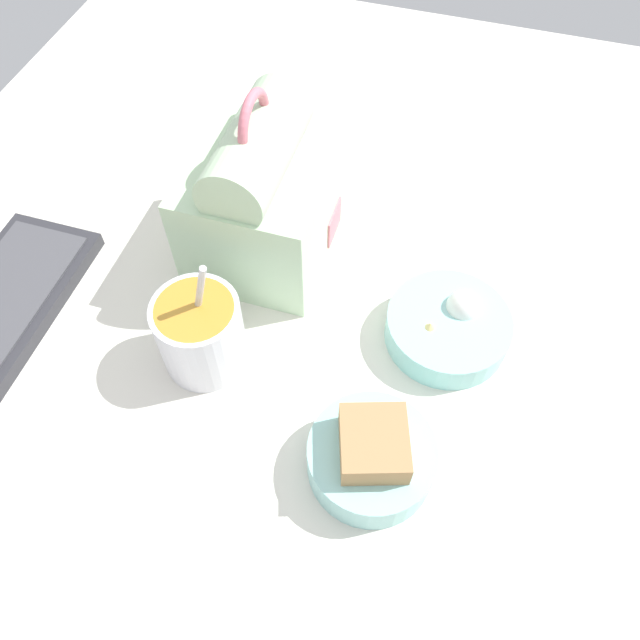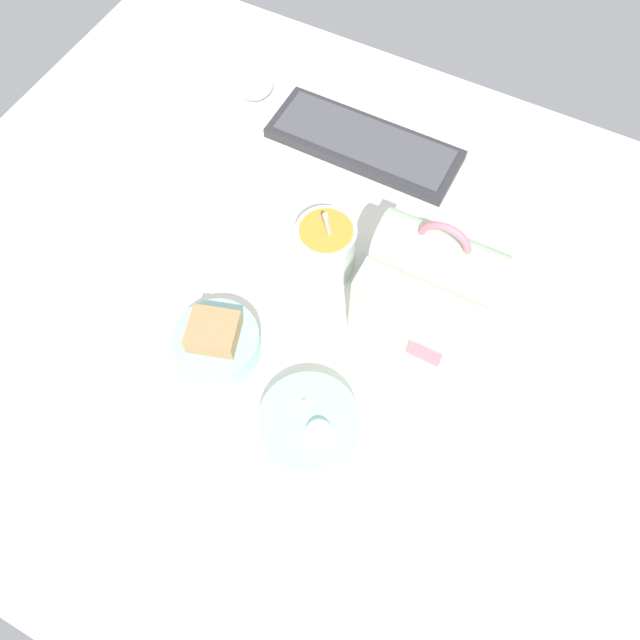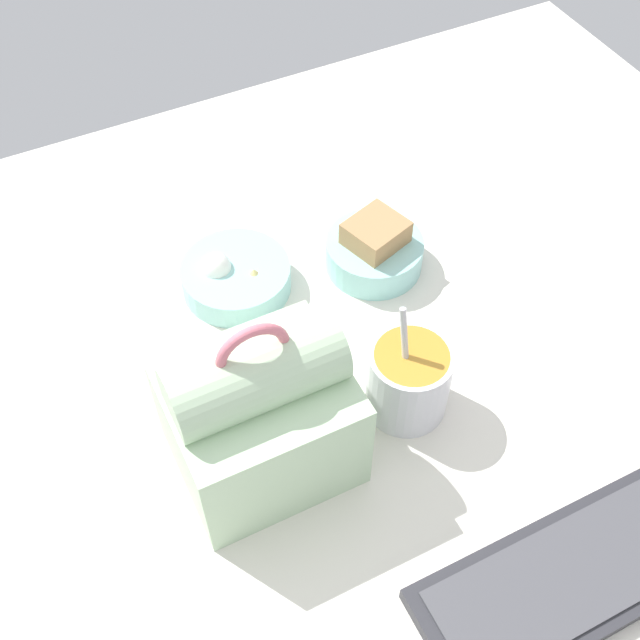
% 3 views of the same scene
% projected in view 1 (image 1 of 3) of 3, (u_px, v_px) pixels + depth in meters
% --- Properties ---
extents(desk_surface, '(1.40, 1.10, 0.02)m').
position_uv_depth(desk_surface, '(282.00, 345.00, 0.70)').
color(desk_surface, silver).
rests_on(desk_surface, ground).
extents(lunch_bag, '(0.17, 0.15, 0.22)m').
position_uv_depth(lunch_bag, '(262.00, 198.00, 0.70)').
color(lunch_bag, '#B7D6AD').
rests_on(lunch_bag, desk_surface).
extents(soup_cup, '(0.09, 0.09, 0.15)m').
position_uv_depth(soup_cup, '(201.00, 333.00, 0.64)').
color(soup_cup, silver).
rests_on(soup_cup, desk_surface).
extents(bento_bowl_sandwich, '(0.12, 0.12, 0.07)m').
position_uv_depth(bento_bowl_sandwich, '(372.00, 456.00, 0.59)').
color(bento_bowl_sandwich, '#93D1CC').
rests_on(bento_bowl_sandwich, desk_surface).
extents(bento_bowl_snacks, '(0.13, 0.13, 0.06)m').
position_uv_depth(bento_bowl_snacks, '(448.00, 327.00, 0.68)').
color(bento_bowl_snacks, '#93D1CC').
rests_on(bento_bowl_snacks, desk_surface).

